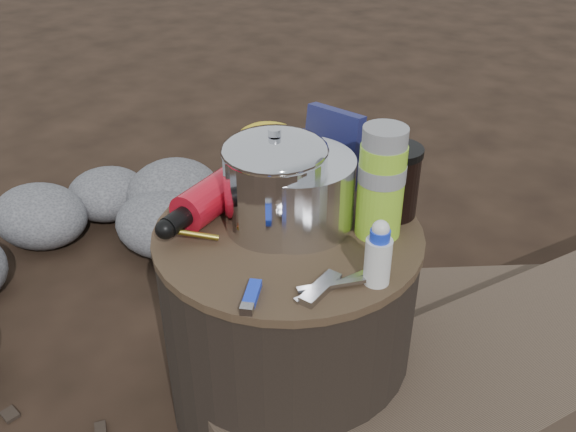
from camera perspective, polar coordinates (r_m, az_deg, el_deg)
The scene contains 14 objects.
ground at distance 1.43m, azimuth 0.00°, elevation -16.64°, with size 60.00×60.00×0.00m, color black.
stump at distance 1.27m, azimuth 0.00°, elevation -9.88°, with size 0.49×0.49×0.45m, color black.
rock_ring at distance 1.82m, azimuth -20.52°, elevation -2.73°, with size 0.45×0.99×0.20m, color #525156, non-canonical shape.
foil_windscreen at distance 1.13m, azimuth 0.72°, elevation 2.26°, with size 0.21×0.21×0.13m, color silver.
camping_pot at distance 1.10m, azimuth -1.18°, elevation 3.11°, with size 0.18×0.18×0.18m, color silver.
fuel_bottle at distance 1.20m, azimuth -5.90°, elevation 2.48°, with size 0.07×0.30×0.07m, color red, non-canonical shape.
thermos at distance 1.09m, azimuth 8.50°, elevation 2.97°, with size 0.08×0.08×0.20m, color #91CD29.
travel_mug at distance 1.17m, azimuth 9.70°, elevation 3.10°, with size 0.09×0.09×0.13m, color black.
stuff_sack at distance 1.28m, azimuth -1.54°, elevation 5.87°, with size 0.18×0.14×0.12m, color yellow.
food_pouch at distance 1.26m, azimuth 4.06°, elevation 6.23°, with size 0.12×0.03×0.16m, color #191C51.
lighter at distance 0.98m, azimuth -3.29°, elevation -7.06°, with size 0.02×0.08×0.01m, color blue.
multitool at distance 0.99m, azimuth 2.98°, elevation -6.63°, with size 0.03×0.09×0.01m, color #A1A1A6.
pot_grabber at distance 1.00m, azimuth 4.06°, elevation -6.28°, with size 0.04×0.14×0.01m, color #A1A1A6, non-canonical shape.
squeeze_bottle at distance 0.99m, azimuth 8.23°, elevation -3.61°, with size 0.04×0.04×0.10m, color silver.
Camera 1 is at (0.50, -0.81, 1.06)m, focal length 38.98 mm.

